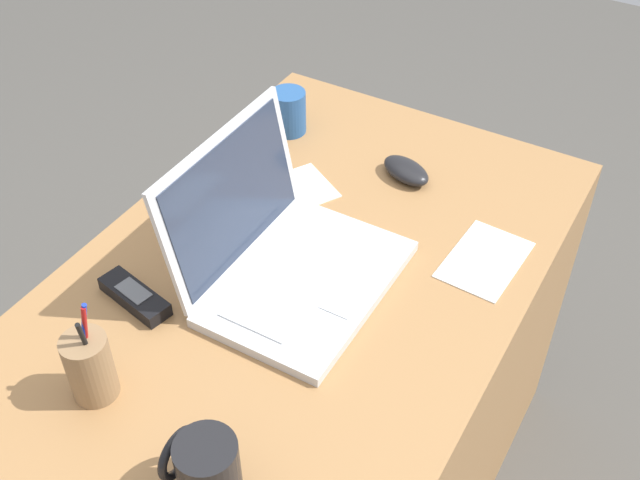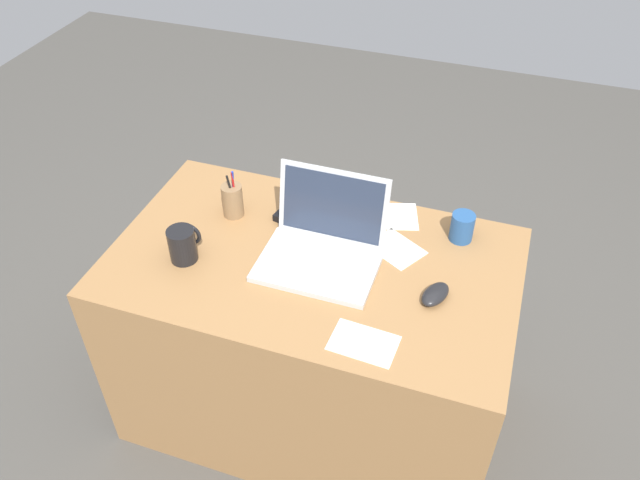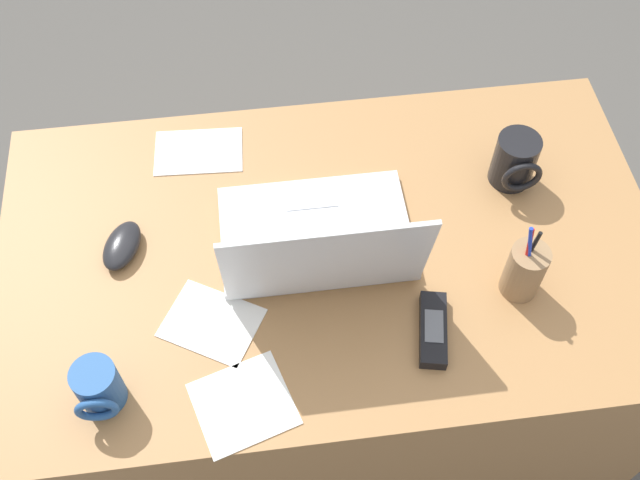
% 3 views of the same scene
% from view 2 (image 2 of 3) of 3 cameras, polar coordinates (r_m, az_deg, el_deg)
% --- Properties ---
extents(ground_plane, '(6.00, 6.00, 0.00)m').
position_cam_2_polar(ground_plane, '(2.44, -0.53, -14.36)').
color(ground_plane, '#4C4944').
extents(desk, '(1.20, 0.72, 0.72)m').
position_cam_2_polar(desk, '(2.15, -0.59, -8.88)').
color(desk, '#9E7042').
rests_on(desk, ground).
extents(laptop, '(0.34, 0.29, 0.24)m').
position_cam_2_polar(laptop, '(1.87, 0.22, -0.52)').
color(laptop, silver).
rests_on(laptop, desk).
extents(computer_mouse, '(0.09, 0.12, 0.03)m').
position_cam_2_polar(computer_mouse, '(1.80, 10.23, -4.78)').
color(computer_mouse, black).
rests_on(computer_mouse, desk).
extents(coffee_mug_white, '(0.07, 0.08, 0.09)m').
position_cam_2_polar(coffee_mug_white, '(1.99, 12.56, 1.21)').
color(coffee_mug_white, '#26518C').
rests_on(coffee_mug_white, desk).
extents(coffee_mug_tall, '(0.08, 0.09, 0.11)m').
position_cam_2_polar(coffee_mug_tall, '(1.91, -12.11, -0.35)').
color(coffee_mug_tall, black).
rests_on(coffee_mug_tall, desk).
extents(cordless_phone, '(0.07, 0.14, 0.03)m').
position_cam_2_polar(cordless_phone, '(2.06, -2.70, 2.78)').
color(cordless_phone, black).
rests_on(cordless_phone, desk).
extents(pen_holder, '(0.07, 0.07, 0.17)m').
position_cam_2_polar(pen_holder, '(2.04, -7.79, 3.54)').
color(pen_holder, olive).
rests_on(pen_holder, desk).
extents(paper_note_near_laptop, '(0.18, 0.12, 0.00)m').
position_cam_2_polar(paper_note_near_laptop, '(1.68, 3.90, -9.13)').
color(paper_note_near_laptop, white).
rests_on(paper_note_near_laptop, desk).
extents(paper_note_left, '(0.18, 0.17, 0.00)m').
position_cam_2_polar(paper_note_left, '(2.06, 6.61, 2.11)').
color(paper_note_left, white).
rests_on(paper_note_left, desk).
extents(paper_note_right, '(0.19, 0.18, 0.00)m').
position_cam_2_polar(paper_note_right, '(1.94, 6.78, -0.79)').
color(paper_note_right, white).
rests_on(paper_note_right, desk).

